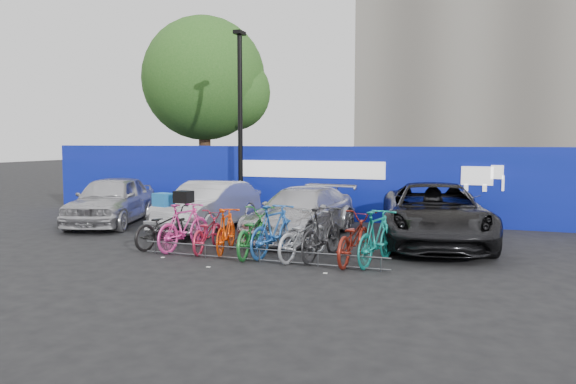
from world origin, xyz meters
The scene contains 21 objects.
ground centered at (0.00, 0.00, 0.00)m, with size 100.00×100.00×0.00m, color black.
hoarding centered at (0.01, 6.00, 1.20)m, with size 22.00×0.18×2.40m.
tree centered at (-6.77, 10.06, 5.07)m, with size 5.40×5.20×7.80m.
lamppost centered at (-3.20, 5.40, 3.27)m, with size 0.25×0.50×6.11m.
bike_rack centered at (0.00, -0.60, 0.16)m, with size 5.60×0.03×0.30m.
car_0 centered at (-6.38, 2.82, 0.76)m, with size 1.78×4.43×1.51m, color #B4B4B9.
car_1 centered at (-3.08, 2.92, 0.70)m, with size 1.49×4.26×1.40m, color #B5B5BA.
car_2 centered at (-0.17, 2.68, 0.66)m, with size 1.86×4.56×1.32m, color silver.
car_3 centered at (3.28, 2.86, 0.76)m, with size 2.51×5.45×1.52m, color black.
bike_0 centered at (-2.83, 0.16, 0.50)m, with size 0.67×1.91×1.00m, color black.
bike_1 centered at (-2.18, 0.01, 0.56)m, with size 0.53×1.87×1.13m, color #EF3B9C.
bike_2 centered at (-1.60, 0.06, 0.46)m, with size 0.61×1.76×0.92m, color #B9203F.
bike_3 centered at (-1.11, 0.05, 0.52)m, with size 0.49×1.73×1.04m, color #E43F07.
bike_4 centered at (-0.41, -0.02, 0.53)m, with size 0.70×2.02×1.06m, color #1F792D.
bike_5 centered at (0.06, 0.09, 0.59)m, with size 0.55×1.95×1.17m, color #2055A7.
bike_6 centered at (0.77, 0.01, 0.52)m, with size 0.68×1.96×1.03m, color #A0A2A7.
bike_7 centered at (1.19, 0.06, 0.59)m, with size 0.55×1.95×1.17m, color #232325.
bike_8 centered at (1.90, -0.01, 0.53)m, with size 0.70×2.02×1.06m, color maroon.
bike_9 centered at (2.38, 0.01, 0.58)m, with size 0.55×1.93×1.16m, color #127E74.
cargo_crate centered at (-2.83, 0.16, 1.16)m, with size 0.44×0.34×0.32m, color blue.
cargo_topcase centered at (-2.18, 0.01, 1.27)m, with size 0.38×0.34×0.28m, color black.
Camera 1 is at (4.58, -11.45, 2.58)m, focal length 35.00 mm.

